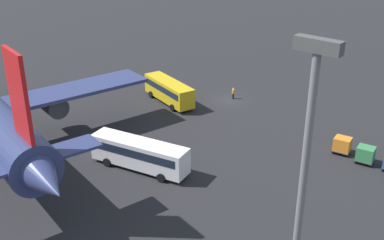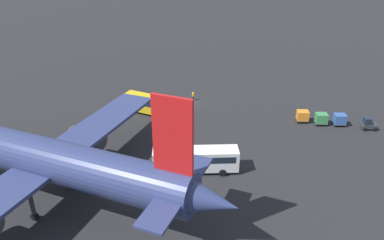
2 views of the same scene
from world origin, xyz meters
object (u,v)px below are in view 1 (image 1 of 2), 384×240
object	(u,v)px
shuttle_bus_near	(169,90)
shuttle_bus_far	(139,153)
cargo_cart_green	(366,154)
cargo_cart_orange	(342,145)
worker_person	(233,93)

from	to	relation	value
shuttle_bus_near	shuttle_bus_far	bearing A→B (deg)	139.61
shuttle_bus_near	cargo_cart_green	size ratio (longest dim) A/B	4.75
cargo_cart_green	cargo_cart_orange	size ratio (longest dim) A/B	1.00
cargo_cart_green	shuttle_bus_near	bearing A→B (deg)	1.88
shuttle_bus_near	shuttle_bus_far	xyz separation A→B (m)	(-11.17, 16.69, 0.06)
shuttle_bus_near	worker_person	distance (m)	9.87
cargo_cart_orange	shuttle_bus_far	bearing A→B (deg)	49.31
shuttle_bus_near	shuttle_bus_far	size ratio (longest dim) A/B	0.89
shuttle_bus_near	cargo_cart_green	bearing A→B (deg)	-162.30
shuttle_bus_far	worker_person	distance (m)	24.54
shuttle_bus_near	cargo_cart_green	distance (m)	29.88
shuttle_bus_far	cargo_cart_orange	distance (m)	24.00
shuttle_bus_near	shuttle_bus_far	world-z (taller)	shuttle_bus_far
worker_person	shuttle_bus_near	bearing A→B (deg)	48.65
shuttle_bus_near	cargo_cart_orange	distance (m)	26.86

